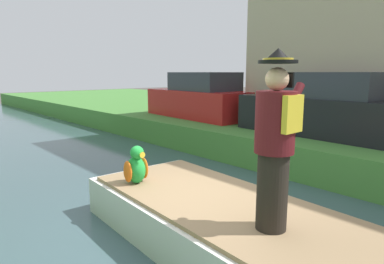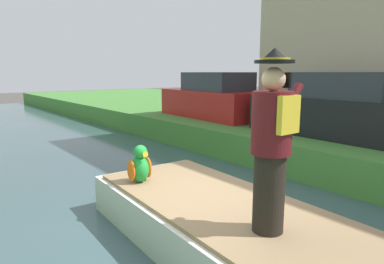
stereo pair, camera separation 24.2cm
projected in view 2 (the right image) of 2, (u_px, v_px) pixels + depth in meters
ground_plane at (198, 239)px, 4.76m from camera, size 80.00×80.00×0.00m
canal_water at (198, 235)px, 4.75m from camera, size 6.01×48.00×0.10m
boat at (221, 224)px, 4.33m from camera, size 2.02×4.29×0.61m
person_pirate at (272, 143)px, 3.32m from camera, size 0.61×0.42×1.85m
parrot_plush at (140, 166)px, 4.98m from camera, size 0.36×0.34×0.57m
parked_car_dark at (339, 109)px, 7.94m from camera, size 1.80×4.04×1.50m
parked_car_red at (214, 98)px, 11.32m from camera, size 1.95×4.10×1.50m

